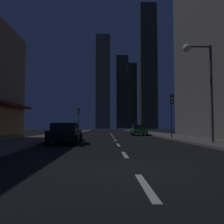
{
  "coord_description": "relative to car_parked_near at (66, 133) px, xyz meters",
  "views": [
    {
      "loc": [
        -0.79,
        -6.7,
        1.2
      ],
      "look_at": [
        0.0,
        24.88,
        3.19
      ],
      "focal_mm": 37.17,
      "sensor_mm": 36.0,
      "label": 1
    }
  ],
  "objects": [
    {
      "name": "fire_hydrant_far_left",
      "position": [
        -2.3,
        15.56,
        -0.29
      ],
      "size": [
        0.42,
        0.3,
        0.65
      ],
      "color": "#B2B2B2",
      "rests_on": "sidewalk_left"
    },
    {
      "name": "traffic_light_far_left",
      "position": [
        -1.9,
        23.22,
        2.45
      ],
      "size": [
        0.32,
        0.48,
        4.2
      ],
      "color": "#2D2D2D",
      "rests_on": "sidewalk_left"
    },
    {
      "name": "car_parked_far",
      "position": [
        7.2,
        15.13,
        0.0
      ],
      "size": [
        1.98,
        4.24,
        1.45
      ],
      "color": "#1E722D",
      "rests_on": "ground"
    },
    {
      "name": "skyscraper_distant_mid",
      "position": [
        13.28,
        136.19,
        23.34
      ],
      "size": [
        7.87,
        6.95,
        48.16
      ],
      "primitive_type": "cube",
      "color": "#413E31",
      "rests_on": "ground"
    },
    {
      "name": "skyscraper_distant_short",
      "position": [
        18.05,
        120.7,
        18.6
      ],
      "size": [
        5.4,
        7.58,
        38.67
      ],
      "primitive_type": "cube",
      "color": "#312E24",
      "rests_on": "ground"
    },
    {
      "name": "car_parked_near",
      "position": [
        0.0,
        0.0,
        0.0
      ],
      "size": [
        1.98,
        4.24,
        1.45
      ],
      "color": "black",
      "rests_on": "ground"
    },
    {
      "name": "traffic_light_near_right",
      "position": [
        9.1,
        5.84,
        2.45
      ],
      "size": [
        0.32,
        0.48,
        4.2
      ],
      "color": "#2D2D2D",
      "rests_on": "sidewalk_right"
    },
    {
      "name": "sidewalk_right",
      "position": [
        10.6,
        22.56,
        -0.67
      ],
      "size": [
        4.0,
        76.0,
        0.15
      ],
      "primitive_type": "cube",
      "color": "#605E59",
      "rests_on": "ground"
    },
    {
      "name": "lane_marking_center",
      "position": [
        3.6,
        9.36,
        -0.73
      ],
      "size": [
        0.16,
        43.8,
        0.01
      ],
      "color": "silver",
      "rests_on": "ground"
    },
    {
      "name": "street_lamp_right",
      "position": [
        8.98,
        -1.08,
        4.33
      ],
      "size": [
        1.96,
        0.56,
        6.58
      ],
      "color": "#38383D",
      "rests_on": "sidewalk_right"
    },
    {
      "name": "skyscraper_distant_slender",
      "position": [
        25.4,
        105.99,
        33.12
      ],
      "size": [
        8.87,
        5.72,
        67.71
      ],
      "primitive_type": "cube",
      "color": "#373429",
      "rests_on": "ground"
    },
    {
      "name": "sidewalk_left",
      "position": [
        -3.4,
        22.56,
        -0.67
      ],
      "size": [
        4.0,
        76.0,
        0.15
      ],
      "primitive_type": "cube",
      "color": "#605E59",
      "rests_on": "ground"
    },
    {
      "name": "ground_plane",
      "position": [
        3.6,
        22.56,
        -0.79
      ],
      "size": [
        78.0,
        136.0,
        0.1
      ],
      "primitive_type": "cube",
      "color": "black"
    },
    {
      "name": "skyscraper_distant_tall",
      "position": [
        0.79,
        124.6,
        27.82
      ],
      "size": [
        8.58,
        8.73,
        57.13
      ],
      "primitive_type": "cube",
      "color": "#5E5946",
      "rests_on": "ground"
    }
  ]
}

